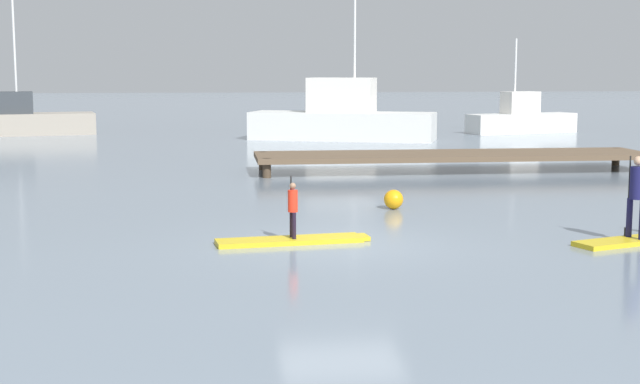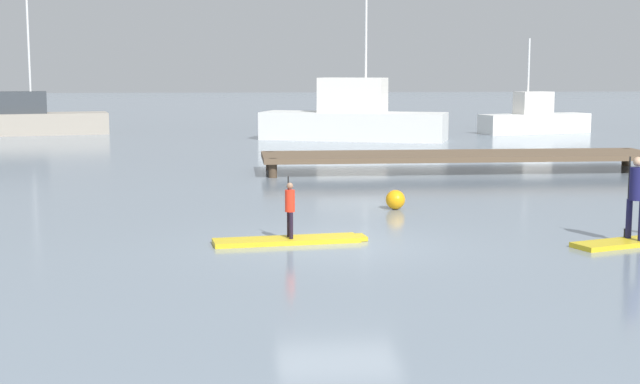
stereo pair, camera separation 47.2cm
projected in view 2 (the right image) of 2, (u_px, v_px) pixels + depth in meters
The scene contains 9 objects.
ground_plane at pixel (338, 245), 18.25m from camera, with size 240.00×240.00×0.00m, color gray.
paddleboard_near at pixel (290, 240), 18.47m from camera, with size 3.21×1.05×0.10m.
paddler_child_solo at pixel (290, 207), 18.38m from camera, with size 0.22×0.40×1.26m.
paddler_adult at pixel (636, 192), 18.16m from camera, with size 0.38×0.50×1.68m.
fishing_boat_white_large at pixel (353, 119), 45.09m from camera, with size 9.53×5.58×6.95m.
fishing_boat_green_midground at pixel (29, 120), 48.83m from camera, with size 8.46×4.08×7.27m.
motor_boat_small_navy at pixel (534, 119), 49.96m from camera, with size 6.66×3.41×5.19m.
floating_dock at pixel (460, 156), 31.26m from camera, with size 13.67×3.00×0.64m.
mooring_buoy_near at pixel (395, 200), 22.84m from camera, with size 0.49×0.49×0.49m, color orange.
Camera 2 is at (-2.08, -17.82, 3.53)m, focal length 50.64 mm.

